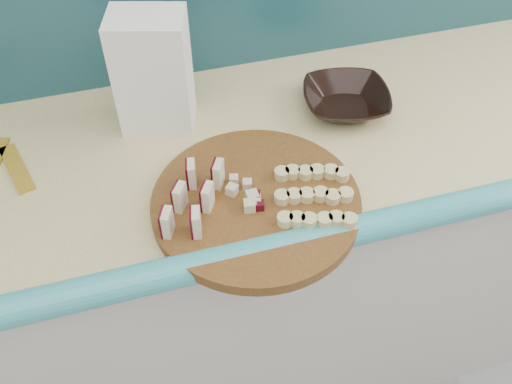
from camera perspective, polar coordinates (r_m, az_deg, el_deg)
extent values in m
cube|color=beige|center=(1.58, -4.07, -8.17)|extent=(2.20, 0.60, 0.88)
cube|color=#E7D387|center=(1.24, -5.16, 3.89)|extent=(2.20, 0.60, 0.03)
cube|color=teal|center=(1.04, -1.56, -7.01)|extent=(2.20, 0.06, 0.03)
cylinder|color=#4D2A10|center=(1.10, 0.00, -1.16)|extent=(0.50, 0.50, 0.03)
cube|color=beige|center=(1.02, -8.81, -3.03)|extent=(0.02, 0.04, 0.06)
cube|color=#410411|center=(1.03, -9.32, -3.03)|extent=(0.01, 0.03, 0.06)
cube|color=beige|center=(1.06, -7.57, -0.53)|extent=(0.02, 0.04, 0.06)
cube|color=#410411|center=(1.06, -8.06, -0.53)|extent=(0.01, 0.03, 0.06)
cube|color=beige|center=(1.10, -6.41, 1.80)|extent=(0.02, 0.04, 0.06)
cube|color=#410411|center=(1.10, -6.88, 1.79)|extent=(0.01, 0.03, 0.06)
cube|color=beige|center=(1.02, -5.95, -3.04)|extent=(0.02, 0.04, 0.06)
cube|color=#410411|center=(1.02, -6.46, -3.04)|extent=(0.01, 0.03, 0.06)
cube|color=beige|center=(1.06, -4.81, -0.53)|extent=(0.02, 0.04, 0.06)
cube|color=#410411|center=(1.06, -5.30, -0.53)|extent=(0.01, 0.03, 0.06)
cube|color=beige|center=(1.10, -3.75, 1.81)|extent=(0.02, 0.04, 0.06)
cube|color=#410411|center=(1.10, -4.22, 1.81)|extent=(0.01, 0.03, 0.06)
cube|color=beige|center=(1.08, -0.83, -0.36)|extent=(0.02, 0.02, 0.02)
cube|color=beige|center=(1.09, -0.62, 0.05)|extent=(0.02, 0.02, 0.02)
cube|color=#410411|center=(1.09, -1.05, 0.56)|extent=(0.02, 0.02, 0.02)
cube|color=beige|center=(1.08, -1.55, -0.01)|extent=(0.02, 0.02, 0.02)
cube|color=beige|center=(1.08, -2.19, -0.12)|extent=(0.02, 0.02, 0.02)
cube|color=beige|center=(1.07, -2.60, -0.72)|extent=(0.02, 0.02, 0.02)
cube|color=beige|center=(1.07, -1.62, -0.79)|extent=(0.02, 0.02, 0.02)
cube|color=beige|center=(1.07, -1.11, -1.15)|extent=(0.02, 0.02, 0.02)
cube|color=#410411|center=(1.07, -0.14, -1.08)|extent=(0.02, 0.02, 0.02)
cylinder|color=#D3C381|center=(1.04, 2.78, -2.84)|extent=(0.03, 0.03, 0.02)
cylinder|color=#D3C381|center=(1.04, 4.11, -2.83)|extent=(0.03, 0.03, 0.02)
cylinder|color=#D3C381|center=(1.04, 5.43, -2.83)|extent=(0.03, 0.03, 0.02)
cylinder|color=#D3C381|center=(1.05, 6.75, -2.82)|extent=(0.03, 0.03, 0.02)
cylinder|color=#D3C381|center=(1.05, 8.06, -2.81)|extent=(0.03, 0.03, 0.02)
cylinder|color=#D3C381|center=(1.05, 9.36, -2.79)|extent=(0.03, 0.03, 0.02)
cylinder|color=#D3C381|center=(1.08, 2.67, -0.39)|extent=(0.03, 0.03, 0.02)
cylinder|color=#D3C381|center=(1.08, 3.95, -0.39)|extent=(0.03, 0.03, 0.02)
cylinder|color=#D3C381|center=(1.08, 5.22, -0.38)|extent=(0.03, 0.03, 0.02)
cylinder|color=#D3C381|center=(1.09, 6.49, -0.38)|extent=(0.03, 0.03, 0.02)
cylinder|color=#D3C381|center=(1.09, 7.75, -0.37)|extent=(0.03, 0.03, 0.02)
cylinder|color=#D3C381|center=(1.09, 9.00, -0.37)|extent=(0.03, 0.03, 0.02)
cylinder|color=#D3C381|center=(1.12, 2.56, 1.89)|extent=(0.03, 0.03, 0.02)
cylinder|color=#D3C381|center=(1.12, 3.79, 1.89)|extent=(0.03, 0.03, 0.02)
cylinder|color=#D3C381|center=(1.13, 5.02, 1.89)|extent=(0.03, 0.03, 0.02)
cylinder|color=#D3C381|center=(1.13, 6.24, 1.88)|extent=(0.03, 0.03, 0.02)
cylinder|color=#D3C381|center=(1.13, 7.46, 1.88)|extent=(0.03, 0.03, 0.02)
cylinder|color=#D3C381|center=(1.13, 8.67, 1.88)|extent=(0.03, 0.03, 0.02)
imported|color=black|center=(1.33, 8.98, 9.03)|extent=(0.23, 0.23, 0.05)
cube|color=white|center=(1.23, -10.26, 11.64)|extent=(0.18, 0.15, 0.26)
cube|color=gold|center=(1.28, -22.83, 2.22)|extent=(0.08, 0.16, 0.01)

